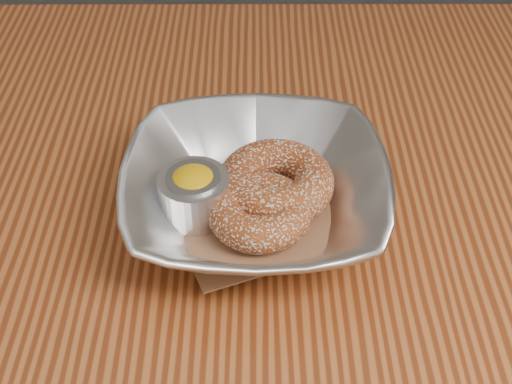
{
  "coord_description": "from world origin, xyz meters",
  "views": [
    {
      "loc": [
        0.06,
        -0.45,
        1.18
      ],
      "look_at": [
        0.07,
        0.0,
        0.78
      ],
      "focal_mm": 50.0,
      "sensor_mm": 36.0,
      "label": 1
    }
  ],
  "objects_px": {
    "table": "(188,292)",
    "donut_back": "(276,182)",
    "ramekin": "(194,193)",
    "donut_front": "(260,212)",
    "serving_bowl": "(256,194)"
  },
  "relations": [
    {
      "from": "table",
      "to": "donut_back",
      "type": "bearing_deg",
      "value": 11.44
    },
    {
      "from": "ramekin",
      "to": "donut_front",
      "type": "bearing_deg",
      "value": -16.21
    },
    {
      "from": "donut_front",
      "to": "ramekin",
      "type": "distance_m",
      "value": 0.06
    },
    {
      "from": "donut_front",
      "to": "serving_bowl",
      "type": "bearing_deg",
      "value": 98.84
    },
    {
      "from": "donut_back",
      "to": "donut_front",
      "type": "relative_size",
      "value": 1.16
    },
    {
      "from": "table",
      "to": "serving_bowl",
      "type": "height_order",
      "value": "serving_bowl"
    },
    {
      "from": "serving_bowl",
      "to": "donut_front",
      "type": "height_order",
      "value": "serving_bowl"
    },
    {
      "from": "table",
      "to": "donut_front",
      "type": "bearing_deg",
      "value": -14.32
    },
    {
      "from": "table",
      "to": "donut_back",
      "type": "height_order",
      "value": "donut_back"
    },
    {
      "from": "ramekin",
      "to": "serving_bowl",
      "type": "bearing_deg",
      "value": 3.56
    },
    {
      "from": "donut_back",
      "to": "table",
      "type": "bearing_deg",
      "value": -168.56
    },
    {
      "from": "donut_front",
      "to": "ramekin",
      "type": "xyz_separation_m",
      "value": [
        -0.06,
        0.02,
        0.01
      ]
    },
    {
      "from": "table",
      "to": "ramekin",
      "type": "height_order",
      "value": "ramekin"
    },
    {
      "from": "serving_bowl",
      "to": "ramekin",
      "type": "bearing_deg",
      "value": -176.44
    },
    {
      "from": "donut_back",
      "to": "donut_front",
      "type": "distance_m",
      "value": 0.04
    }
  ]
}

